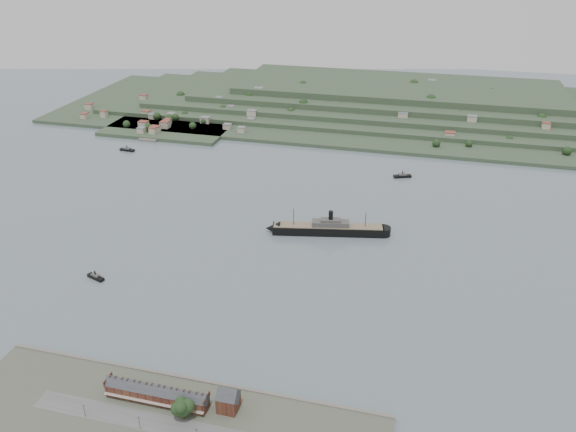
% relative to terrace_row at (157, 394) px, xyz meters
% --- Properties ---
extents(ground, '(1400.00, 1400.00, 0.00)m').
position_rel_terrace_row_xyz_m(ground, '(10.00, 168.02, -6.84)').
color(ground, slate).
rests_on(ground, ground).
extents(terrace_row, '(55.60, 9.80, 11.07)m').
position_rel_terrace_row_xyz_m(terrace_row, '(0.00, 0.00, 0.00)').
color(terrace_row, '#4D221B').
rests_on(terrace_row, ground).
extents(gabled_building, '(10.40, 10.18, 14.09)m').
position_rel_terrace_row_xyz_m(gabled_building, '(37.50, 4.02, 1.34)').
color(gabled_building, '#4D221B').
rests_on(gabled_building, ground).
extents(far_peninsula, '(760.00, 309.00, 30.00)m').
position_rel_terrace_row_xyz_m(far_peninsula, '(37.91, 561.12, 5.04)').
color(far_peninsula, '#2F432D').
rests_on(far_peninsula, ground).
extents(steamship, '(100.42, 30.44, 24.29)m').
position_rel_terrace_row_xyz_m(steamship, '(48.48, 202.22, -2.36)').
color(steamship, black).
rests_on(steamship, ground).
extents(tugboat, '(14.72, 8.29, 6.42)m').
position_rel_terrace_row_xyz_m(tugboat, '(-95.17, 96.64, -5.28)').
color(tugboat, black).
rests_on(tugboat, ground).
extents(ferry_west, '(17.50, 6.21, 6.43)m').
position_rel_terrace_row_xyz_m(ferry_west, '(-202.27, 336.33, -5.29)').
color(ferry_west, black).
rests_on(ferry_west, ground).
extents(ferry_east, '(18.17, 11.10, 6.60)m').
position_rel_terrace_row_xyz_m(ferry_east, '(100.99, 336.16, -5.25)').
color(ferry_east, black).
rests_on(ferry_east, ground).
extents(fig_tree, '(11.34, 9.82, 12.65)m').
position_rel_terrace_row_xyz_m(fig_tree, '(18.07, -8.09, 2.88)').
color(fig_tree, '#3A281B').
rests_on(fig_tree, ground).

